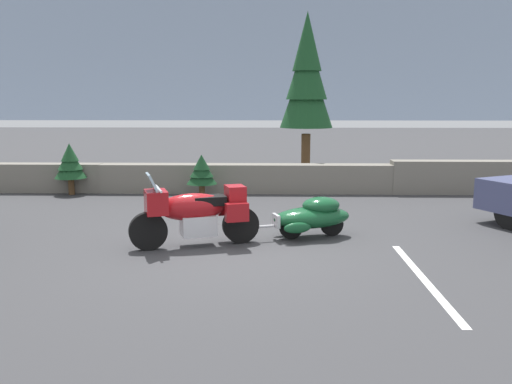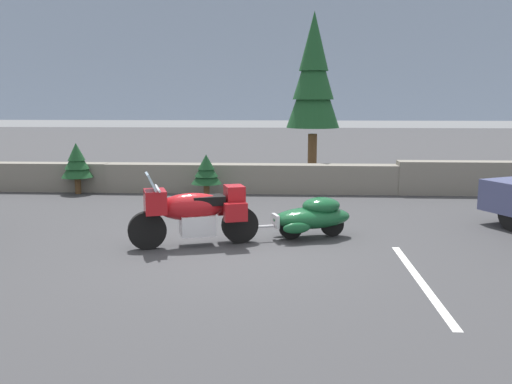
# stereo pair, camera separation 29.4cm
# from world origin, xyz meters

# --- Properties ---
(ground_plane) EXTENTS (80.00, 80.00, 0.00)m
(ground_plane) POSITION_xyz_m (0.00, 0.00, 0.00)
(ground_plane) COLOR #38383A
(stone_guard_wall) EXTENTS (24.00, 0.59, 0.90)m
(stone_guard_wall) POSITION_xyz_m (0.48, 5.92, 0.42)
(stone_guard_wall) COLOR slate
(stone_guard_wall) RESTS_ON ground
(distant_ridgeline) EXTENTS (240.00, 80.00, 16.00)m
(distant_ridgeline) POSITION_xyz_m (0.00, 95.92, 8.00)
(distant_ridgeline) COLOR #8C9EB7
(distant_ridgeline) RESTS_ON ground
(touring_motorcycle) EXTENTS (2.24, 1.17, 1.33)m
(touring_motorcycle) POSITION_xyz_m (-0.65, 0.24, 0.62)
(touring_motorcycle) COLOR black
(touring_motorcycle) RESTS_ON ground
(car_shaped_trailer) EXTENTS (2.20, 1.14, 0.76)m
(car_shaped_trailer) POSITION_xyz_m (1.46, 0.94, 0.41)
(car_shaped_trailer) COLOR black
(car_shaped_trailer) RESTS_ON ground
(pine_tree_tall) EXTENTS (1.62, 1.62, 5.16)m
(pine_tree_tall) POSITION_xyz_m (1.80, 8.06, 3.23)
(pine_tree_tall) COLOR brown
(pine_tree_tall) RESTS_ON ground
(pine_sapling_near) EXTENTS (0.85, 0.85, 1.39)m
(pine_sapling_near) POSITION_xyz_m (-4.70, 5.51, 0.87)
(pine_sapling_near) COLOR brown
(pine_sapling_near) RESTS_ON ground
(pine_sapling_farther) EXTENTS (0.80, 0.80, 1.14)m
(pine_sapling_farther) POSITION_xyz_m (-1.10, 5.06, 0.71)
(pine_sapling_farther) COLOR brown
(pine_sapling_farther) RESTS_ON ground
(parking_stripe_marker) EXTENTS (0.12, 3.60, 0.01)m
(parking_stripe_marker) POSITION_xyz_m (2.88, -1.50, 0.00)
(parking_stripe_marker) COLOR silver
(parking_stripe_marker) RESTS_ON ground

